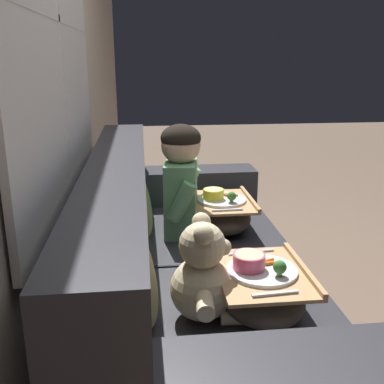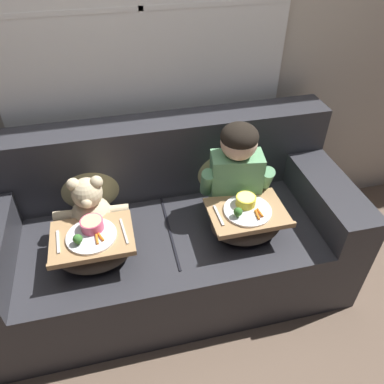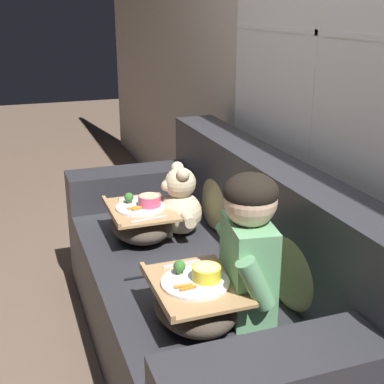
% 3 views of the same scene
% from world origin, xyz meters
% --- Properties ---
extents(ground_plane, '(14.00, 14.00, 0.00)m').
position_xyz_m(ground_plane, '(0.00, 0.00, 0.00)').
color(ground_plane, brown).
extents(wall_back_with_window, '(8.00, 0.08, 2.60)m').
position_xyz_m(wall_back_with_window, '(0.00, 0.54, 1.31)').
color(wall_back_with_window, '#BCB2A3').
rests_on(wall_back_with_window, ground_plane).
extents(couch, '(1.96, 0.87, 0.91)m').
position_xyz_m(couch, '(0.00, 0.06, 0.34)').
color(couch, '#2D2D33').
rests_on(couch, ground_plane).
extents(throw_pillow_behind_child, '(0.38, 0.18, 0.39)m').
position_xyz_m(throw_pillow_behind_child, '(0.38, 0.25, 0.64)').
color(throw_pillow_behind_child, tan).
rests_on(throw_pillow_behind_child, couch).
extents(throw_pillow_behind_teddy, '(0.36, 0.17, 0.38)m').
position_xyz_m(throw_pillow_behind_teddy, '(-0.38, 0.25, 0.64)').
color(throw_pillow_behind_teddy, tan).
rests_on(throw_pillow_behind_teddy, couch).
extents(child_figure, '(0.39, 0.21, 0.53)m').
position_xyz_m(child_figure, '(0.38, 0.04, 0.76)').
color(child_figure, '#66A370').
rests_on(child_figure, couch).
extents(teddy_bear, '(0.37, 0.26, 0.35)m').
position_xyz_m(teddy_bear, '(-0.38, 0.04, 0.61)').
color(teddy_bear, beige).
rests_on(teddy_bear, couch).
extents(lap_tray_child, '(0.38, 0.30, 0.22)m').
position_xyz_m(lap_tray_child, '(0.38, -0.15, 0.55)').
color(lap_tray_child, '#473D33').
rests_on(lap_tray_child, child_figure).
extents(lap_tray_teddy, '(0.38, 0.29, 0.22)m').
position_xyz_m(lap_tray_teddy, '(-0.38, -0.15, 0.55)').
color(lap_tray_teddy, '#473D33').
rests_on(lap_tray_teddy, teddy_bear).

